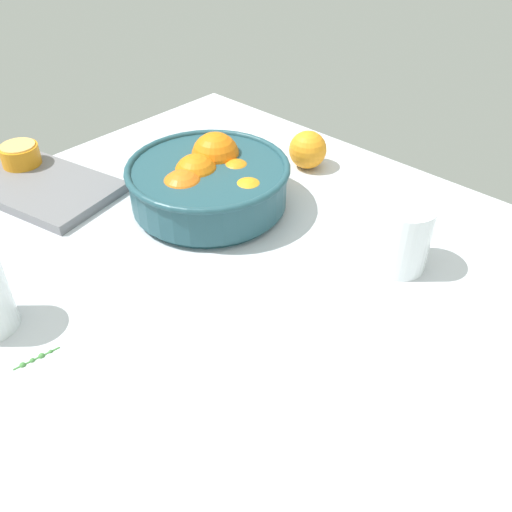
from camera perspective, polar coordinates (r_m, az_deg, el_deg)
name	(u,v)px	position (r cm, az deg, el deg)	size (l,w,h in cm)	color
ground_plane	(256,289)	(84.32, -0.02, -3.45)	(117.43, 94.84, 3.00)	silver
fruit_bowl	(210,183)	(97.64, -4.81, 7.53)	(28.55, 28.55, 11.80)	#234C56
second_glass	(401,241)	(86.56, 14.77, 1.53)	(8.53, 8.53, 10.77)	white
cutting_board	(35,184)	(112.88, -21.80, 6.88)	(31.44, 17.30, 1.88)	slate
orange_half_0	(20,155)	(118.18, -23.17, 9.60)	(7.36, 7.36, 4.14)	orange
loose_orange_1	(308,150)	(111.62, 5.36, 10.86)	(7.47, 7.47, 7.47)	orange
herb_sprig_0	(35,358)	(77.60, -21.86, -9.73)	(1.31, 6.14, 0.87)	#43833F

